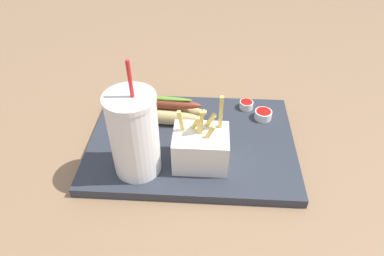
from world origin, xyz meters
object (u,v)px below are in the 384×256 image
object	(u,v)px
soda_cup	(134,135)
ketchup_cup_1	(246,104)
ketchup_cup_2	(263,114)
hot_dog_1	(164,111)
fries_basket	(201,147)

from	to	relation	value
soda_cup	ketchup_cup_1	distance (m)	0.31
ketchup_cup_1	ketchup_cup_2	world-z (taller)	ketchup_cup_2
soda_cup	hot_dog_1	distance (m)	0.17
hot_dog_1	ketchup_cup_2	bearing A→B (deg)	4.87
fries_basket	hot_dog_1	size ratio (longest dim) A/B	0.80
fries_basket	ketchup_cup_1	bearing A→B (deg)	61.29
soda_cup	ketchup_cup_2	size ratio (longest dim) A/B	6.06
soda_cup	hot_dog_1	bearing A→B (deg)	77.72
hot_dog_1	soda_cup	bearing A→B (deg)	-102.28
soda_cup	fries_basket	size ratio (longest dim) A/B	1.57
fries_basket	hot_dog_1	distance (m)	0.16
fries_basket	ketchup_cup_1	world-z (taller)	fries_basket
fries_basket	ketchup_cup_2	xyz separation A→B (m)	(0.14, 0.15, -0.03)
fries_basket	hot_dog_1	xyz separation A→B (m)	(-0.09, 0.13, -0.01)
fries_basket	ketchup_cup_1	distance (m)	0.21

